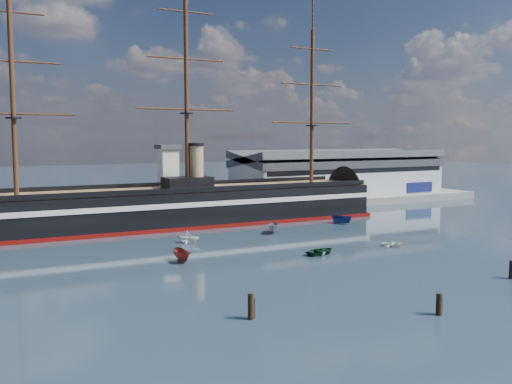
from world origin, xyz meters
TOP-DOWN VIEW (x-y plane):
  - ground at (0.00, 40.00)m, footprint 600.00×600.00m
  - quay at (10.00, 76.00)m, footprint 180.00×18.00m
  - warehouse at (58.00, 80.00)m, footprint 63.00×21.00m
  - quay_tower at (3.00, 73.00)m, footprint 5.00×5.00m
  - warship at (-1.16, 60.00)m, footprint 113.04×18.08m
  - motorboat_a at (-12.10, 25.97)m, footprint 6.04×2.43m
  - motorboat_b at (9.40, 20.23)m, footprint 2.08×3.61m
  - motorboat_c at (13.10, 41.44)m, footprint 6.32×5.16m
  - motorboat_d at (-5.47, 39.88)m, footprint 6.79×6.63m
  - motorboat_e at (24.34, 19.56)m, footprint 2.54×2.69m
  - motorboat_f at (32.44, 45.03)m, footprint 6.32×4.14m
  - piling_near_left at (-16.00, -3.09)m, footprint 0.64×0.64m
  - piling_near_mid at (2.08, -11.46)m, footprint 0.64×0.64m
  - piling_near_right at (22.35, -4.90)m, footprint 0.64×0.64m

SIDE VIEW (x-z plane):
  - ground at x=0.00m, z-range 0.00..0.00m
  - quay at x=10.00m, z-range -1.00..1.00m
  - motorboat_a at x=-12.10m, z-range -1.19..1.19m
  - motorboat_b at x=9.40m, z-range -0.79..0.79m
  - motorboat_c at x=13.10m, z-range -1.22..1.22m
  - motorboat_d at x=-5.47m, z-range -1.21..1.21m
  - motorboat_e at x=24.34m, z-range -0.62..0.62m
  - motorboat_f at x=32.44m, z-range -1.19..1.19m
  - piling_near_left at x=-16.00m, z-range -1.72..1.72m
  - piling_near_mid at x=2.08m, z-range -1.52..1.52m
  - piling_near_right at x=22.35m, z-range -1.59..1.59m
  - warship at x=-1.16m, z-range -22.93..31.01m
  - warehouse at x=58.00m, z-range 2.18..13.78m
  - quay_tower at x=3.00m, z-range 2.25..17.25m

